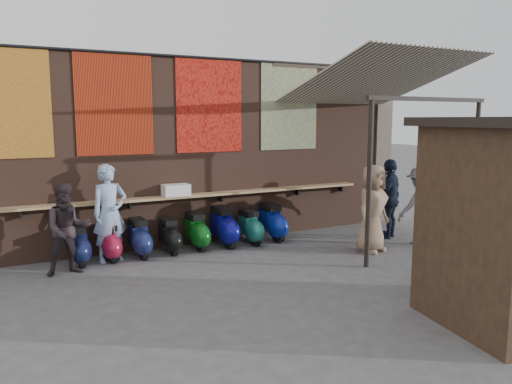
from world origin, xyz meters
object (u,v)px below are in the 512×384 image
Objects in this scene: scooter_stool_6 at (250,227)px; diner_left at (110,213)px; scooter_stool_7 at (272,222)px; shelf_box at (176,190)px; scooter_stool_4 at (196,232)px; shopper_grey at (420,206)px; scooter_stool_2 at (140,238)px; shopper_tan at (372,209)px; scooter_stool_3 at (170,236)px; diner_right at (68,229)px; shopper_navy at (390,199)px; scooter_stool_5 at (224,227)px; scooter_stool_0 at (79,246)px; scooter_stool_1 at (110,243)px.

scooter_stool_6 is 3.03m from diner_left.
scooter_stool_6 is at bearing -174.17° from scooter_stool_7.
scooter_stool_4 is (0.34, -0.26, -0.86)m from shelf_box.
shopper_grey is at bearing -27.66° from diner_left.
scooter_stool_6 is at bearing -1.75° from scooter_stool_2.
shopper_tan is (4.33, -1.82, 0.52)m from scooter_stool_2.
scooter_stool_3 is 1.81m from scooter_stool_6.
diner_right is (-0.82, -0.49, -0.13)m from diner_left.
shopper_navy is (6.07, -1.02, -0.03)m from diner_left.
scooter_stool_0 is at bearing 179.78° from scooter_stool_5.
shopper_grey reaches higher than scooter_stool_5.
shopper_navy is at bearing -15.89° from shelf_box.
shopper_grey reaches higher than scooter_stool_4.
scooter_stool_0 is 0.96× the size of scooter_stool_4.
scooter_stool_6 is 3.85m from diner_right.
scooter_stool_4 is (1.77, -0.00, 0.03)m from scooter_stool_1.
scooter_stool_3 is at bearing -15.28° from shopper_grey.
shopper_navy is at bearing 15.94° from shopper_tan.
scooter_stool_0 is 0.47× the size of diner_right.
shelf_box reaches higher than scooter_stool_3.
diner_left is 1.16× the size of diner_right.
scooter_stool_5 is at bearing -0.22° from scooter_stool_0.
scooter_stool_4 is at bearing -10.26° from diner_left.
scooter_stool_5 is 0.52× the size of shopper_grey.
shopper_tan is at bearing -20.62° from scooter_stool_1.
diner_left is at bearing -179.84° from scooter_stool_7.
shopper_navy is (6.89, -0.54, 0.10)m from diner_right.
scooter_stool_6 is 3.29m from shopper_navy.
scooter_stool_6 is (1.21, -0.09, -0.01)m from scooter_stool_4.
shelf_box is at bearing 172.25° from scooter_stool_7.
shelf_box is 2.21m from scooter_stool_0.
scooter_stool_1 is at bearing 142.00° from shopper_tan.
scooter_stool_0 is 0.82m from diner_left.
scooter_stool_7 reaches higher than scooter_stool_2.
scooter_stool_3 is 0.43× the size of shopper_grey.
scooter_stool_3 is at bearing -1.70° from scooter_stool_2.
diner_left is 0.97m from diner_right.
scooter_stool_2 is 1.20m from scooter_stool_4.
shelf_box is 0.71× the size of scooter_stool_0.
diner_left reaches higher than scooter_stool_7.
diner_right is at bearing -161.09° from diner_left.
scooter_stool_2 is at bearing 178.30° from scooter_stool_3.
scooter_stool_2 is 1.03× the size of scooter_stool_6.
shopper_navy is at bearing -9.94° from scooter_stool_1.
shopper_tan reaches higher than scooter_stool_5.
diner_right is 7.18m from shopper_grey.
scooter_stool_4 is 4.47m from shopper_navy.
scooter_stool_7 is (2.13, -0.29, -0.84)m from shelf_box.
diner_left is (-1.76, -0.04, 0.56)m from scooter_stool_4.
shopper_grey is (6.25, -1.84, 0.50)m from scooter_stool_1.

